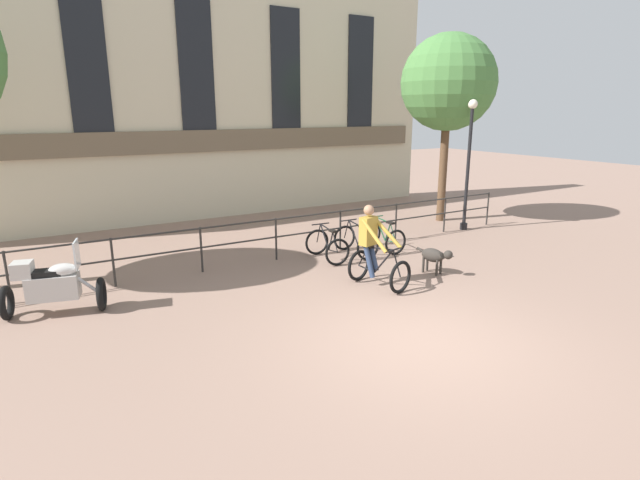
# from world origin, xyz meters

# --- Properties ---
(ground_plane) EXTENTS (60.00, 60.00, 0.00)m
(ground_plane) POSITION_xyz_m (0.00, 0.00, 0.00)
(ground_plane) COLOR #8E7060
(canal_railing) EXTENTS (15.05, 0.05, 1.05)m
(canal_railing) POSITION_xyz_m (-0.00, 5.20, 0.71)
(canal_railing) COLOR #2D2B28
(canal_railing) RESTS_ON ground_plane
(building_facade) EXTENTS (18.00, 0.72, 8.33)m
(building_facade) POSITION_xyz_m (-0.00, 10.99, 4.15)
(building_facade) COLOR beige
(building_facade) RESTS_ON ground_plane
(cyclist_with_bike) EXTENTS (0.94, 1.30, 1.70)m
(cyclist_with_bike) POSITION_xyz_m (0.95, 2.50, 0.76)
(cyclist_with_bike) COLOR black
(cyclist_with_bike) RESTS_ON ground_plane
(dog) EXTENTS (0.41, 0.94, 0.61)m
(dog) POSITION_xyz_m (2.58, 2.39, 0.42)
(dog) COLOR #332D28
(dog) RESTS_ON ground_plane
(parked_motorcycle) EXTENTS (1.77, 1.01, 1.35)m
(parked_motorcycle) POSITION_xyz_m (-4.93, 4.18, 0.56)
(parked_motorcycle) COLOR black
(parked_motorcycle) RESTS_ON ground_plane
(parked_bicycle_near_lamp) EXTENTS (0.72, 1.14, 0.86)m
(parked_bicycle_near_lamp) POSITION_xyz_m (1.06, 4.54, 0.36)
(parked_bicycle_near_lamp) COLOR black
(parked_bicycle_near_lamp) RESTS_ON ground_plane
(parked_bicycle_mid_left) EXTENTS (0.67, 1.11, 0.86)m
(parked_bicycle_mid_left) POSITION_xyz_m (1.93, 4.54, 0.36)
(parked_bicycle_mid_left) COLOR black
(parked_bicycle_mid_left) RESTS_ON ground_plane
(parked_bicycle_mid_right) EXTENTS (0.66, 1.11, 0.86)m
(parked_bicycle_mid_right) POSITION_xyz_m (2.79, 4.54, 0.36)
(parked_bicycle_mid_right) COLOR black
(parked_bicycle_mid_right) RESTS_ON ground_plane
(street_lamp) EXTENTS (0.28, 0.28, 3.89)m
(street_lamp) POSITION_xyz_m (6.38, 5.11, 2.20)
(street_lamp) COLOR black
(street_lamp) RESTS_ON ground_plane
(tree_canalside_right) EXTENTS (2.98, 2.98, 5.90)m
(tree_canalside_right) POSITION_xyz_m (6.69, 6.46, 4.39)
(tree_canalside_right) COLOR brown
(tree_canalside_right) RESTS_ON ground_plane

